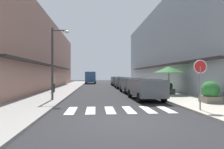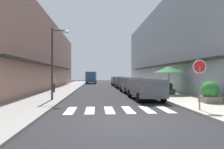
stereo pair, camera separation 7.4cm
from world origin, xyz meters
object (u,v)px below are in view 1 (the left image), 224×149
object	(u,v)px
parked_car_distant	(117,80)
cafe_umbrella	(169,70)
round_street_sign	(200,72)
planter_corner	(210,92)
pedestrian_walking_near	(54,83)
planter_midblock	(169,89)
parked_car_near	(145,87)
street_lamp	(56,55)
parked_car_mid	(131,83)
parked_car_far	(123,81)
delivery_van	(91,77)

from	to	relation	value
parked_car_distant	cafe_umbrella	size ratio (longest dim) A/B	1.56
round_street_sign	planter_corner	world-z (taller)	round_street_sign
pedestrian_walking_near	planter_corner	bearing A→B (deg)	-7.75
planter_midblock	parked_car_near	bearing A→B (deg)	-131.05
parked_car_distant	planter_midblock	world-z (taller)	parked_car_distant
planter_corner	street_lamp	bearing A→B (deg)	166.97
parked_car_near	street_lamp	xyz separation A→B (m)	(-6.13, -0.32, 2.14)
parked_car_near	parked_car_mid	bearing A→B (deg)	90.00
parked_car_mid	planter_corner	size ratio (longest dim) A/B	3.49
parked_car_far	parked_car_distant	bearing A→B (deg)	90.00
delivery_van	street_lamp	distance (m)	28.25
parked_car_distant	planter_corner	world-z (taller)	parked_car_distant
parked_car_distant	planter_corner	distance (m)	21.86
round_street_sign	planter_midblock	world-z (taller)	round_street_sign
parked_car_far	street_lamp	world-z (taller)	street_lamp
cafe_umbrella	planter_corner	size ratio (longest dim) A/B	2.05
parked_car_distant	round_street_sign	world-z (taller)	round_street_sign
parked_car_mid	pedestrian_walking_near	distance (m)	7.48
parked_car_near	pedestrian_walking_near	bearing A→B (deg)	142.20
planter_corner	cafe_umbrella	bearing A→B (deg)	96.02
parked_car_mid	round_street_sign	bearing A→B (deg)	-82.52
pedestrian_walking_near	parked_car_near	bearing A→B (deg)	-7.92
delivery_van	parked_car_mid	bearing A→B (deg)	-78.63
street_lamp	pedestrian_walking_near	bearing A→B (deg)	102.45
parked_car_distant	parked_car_near	bearing A→B (deg)	-90.00
parked_car_mid	cafe_umbrella	xyz separation A→B (m)	(2.73, -2.85, 1.28)
cafe_umbrella	planter_corner	bearing A→B (deg)	-83.98
round_street_sign	street_lamp	xyz separation A→B (m)	(-7.53, 4.62, 1.15)
parked_car_near	parked_car_far	distance (m)	12.35
round_street_sign	cafe_umbrella	xyz separation A→B (m)	(1.33, 7.82, 0.30)
parked_car_mid	planter_corner	xyz separation A→B (m)	(3.30, -8.23, -0.20)
parked_car_mid	cafe_umbrella	size ratio (longest dim) A/B	1.71
parked_car_far	planter_corner	distance (m)	15.22
parked_car_mid	planter_corner	distance (m)	8.87
parked_car_mid	parked_car_distant	distance (m)	13.38
parked_car_far	delivery_van	size ratio (longest dim) A/B	0.73
parked_car_far	pedestrian_walking_near	size ratio (longest dim) A/B	2.41
parked_car_distant	planter_midblock	distance (m)	15.99
parked_car_near	pedestrian_walking_near	distance (m)	9.46
parked_car_near	pedestrian_walking_near	xyz separation A→B (m)	(-7.48, 5.80, 0.07)
parked_car_far	cafe_umbrella	distance (m)	9.95
planter_midblock	planter_corner	bearing A→B (deg)	-86.73
street_lamp	cafe_umbrella	size ratio (longest dim) A/B	1.84
cafe_umbrella	planter_midblock	world-z (taller)	cafe_umbrella
street_lamp	pedestrian_walking_near	world-z (taller)	street_lamp
planter_corner	pedestrian_walking_near	distance (m)	13.60
parked_car_mid	round_street_sign	world-z (taller)	round_street_sign
street_lamp	planter_midblock	world-z (taller)	street_lamp
street_lamp	planter_midblock	size ratio (longest dim) A/B	4.93
parked_car_distant	street_lamp	world-z (taller)	street_lamp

